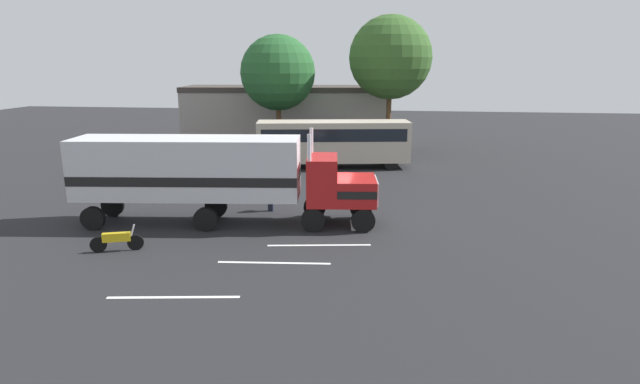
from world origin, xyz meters
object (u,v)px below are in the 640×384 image
object	(u,v)px
person_bystander	(271,194)
tree_center	(390,58)
semi_truck	(211,172)
tree_left	(278,73)
parked_car	(160,161)
motorcycle	(117,240)
parked_bus	(333,140)

from	to	relation	value
person_bystander	tree_center	world-z (taller)	tree_center
semi_truck	tree_left	bearing A→B (deg)	93.65
semi_truck	parked_car	world-z (taller)	semi_truck
motorcycle	tree_center	bearing A→B (deg)	67.94
semi_truck	person_bystander	distance (m)	3.74
tree_left	tree_center	size ratio (longest dim) A/B	0.86
motorcycle	tree_left	distance (m)	26.57
motorcycle	person_bystander	bearing A→B (deg)	53.50
semi_truck	tree_center	xyz separation A→B (m)	(8.15, 22.56, 5.40)
parked_bus	tree_left	distance (m)	10.28
parked_car	motorcycle	world-z (taller)	parked_car
person_bystander	parked_bus	distance (m)	12.09
person_bystander	parked_bus	xyz separation A→B (m)	(1.98, 11.86, 1.17)
parked_car	tree_center	distance (m)	20.83
parked_bus	motorcycle	size ratio (longest dim) A/B	5.55
parked_car	semi_truck	bearing A→B (deg)	-55.19
person_bystander	parked_bus	world-z (taller)	parked_bus
parked_car	tree_left	xyz separation A→B (m)	(6.38, 10.49, 5.85)
person_bystander	parked_bus	size ratio (longest dim) A/B	0.14
person_bystander	motorcycle	xyz separation A→B (m)	(-4.93, -6.66, -0.41)
semi_truck	parked_car	bearing A→B (deg)	124.81
person_bystander	parked_car	distance (m)	13.23
person_bystander	tree_left	xyz separation A→B (m)	(-3.63, 19.15, 5.76)
motorcycle	tree_left	bearing A→B (deg)	87.13
parked_bus	parked_car	size ratio (longest dim) A/B	2.41
parked_car	parked_bus	bearing A→B (deg)	14.99
person_bystander	motorcycle	world-z (taller)	person_bystander
parked_bus	tree_center	distance (m)	10.82
motorcycle	tree_center	size ratio (longest dim) A/B	0.18
person_bystander	tree_center	xyz separation A→B (m)	(5.90, 20.07, 7.03)
tree_left	semi_truck	bearing A→B (deg)	-86.35
person_bystander	tree_left	bearing A→B (deg)	100.74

